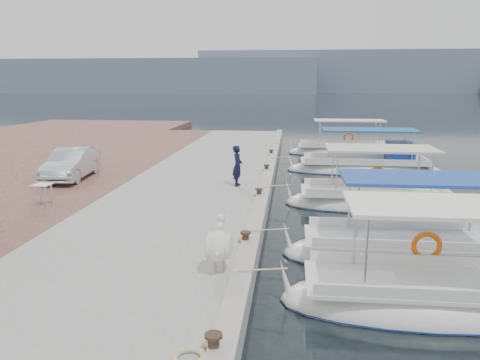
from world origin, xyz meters
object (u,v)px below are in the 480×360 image
object	(u,v)px
fishing_caique_a	(422,303)
pelican	(219,244)
fisherman	(237,166)
fishing_caique_d	(366,169)
fishing_caique_e	(345,153)
parked_car	(71,164)
fishing_caique_c	(373,203)
fishing_caique_b	(408,255)

from	to	relation	value
fishing_caique_a	pelican	world-z (taller)	fishing_caique_a
pelican	fisherman	distance (m)	8.67
fishing_caique_d	fishing_caique_e	distance (m)	6.06
fishing_caique_d	parked_car	world-z (taller)	fishing_caique_d
fishing_caique_d	fishing_caique_c	bearing A→B (deg)	-96.35
fishing_caique_d	fishing_caique_e	bearing A→B (deg)	93.85
pelican	fishing_caique_a	bearing A→B (deg)	-4.15
fishing_caique_e	fishing_caique_c	bearing A→B (deg)	-91.62
fishing_caique_e	fisherman	world-z (taller)	fishing_caique_e
fishing_caique_c	parked_car	xyz separation A→B (m)	(-12.48, 1.39, 1.02)
fishing_caique_c	fishing_caique_e	size ratio (longest dim) A/B	0.90
fishing_caique_e	fishing_caique_d	bearing A→B (deg)	-86.15
fishing_caique_b	fishing_caique_a	bearing A→B (deg)	-97.60
fishing_caique_a	fishing_caique_e	size ratio (longest dim) A/B	0.80
fishing_caique_a	fisherman	size ratio (longest dim) A/B	3.60
fishing_caique_a	fishing_caique_e	xyz separation A→B (m)	(0.73, 21.23, -0.00)
fishing_caique_d	fishing_caique_e	world-z (taller)	same
fishing_caique_d	fisherman	size ratio (longest dim) A/B	4.87
fishing_caique_c	pelican	size ratio (longest dim) A/B	4.29
fishing_caique_c	fishing_caique_e	distance (m)	13.03
fishing_caique_d	pelican	size ratio (longest dim) A/B	5.16
pelican	fisherman	bearing A→B (deg)	93.92
fisherman	parked_car	xyz separation A→B (m)	(-7.26, 0.64, -0.17)
fisherman	parked_car	size ratio (longest dim) A/B	0.42
fishing_caique_b	fisherman	bearing A→B (deg)	130.03
fishing_caique_d	parked_car	xyz separation A→B (m)	(-13.25, -5.59, 0.96)
fishing_caique_e	fishing_caique_b	bearing A→B (deg)	-91.12
pelican	fishing_caique_d	bearing A→B (deg)	70.05
fishing_caique_d	fishing_caique_b	bearing A→B (deg)	-93.54
parked_car	fishing_caique_c	bearing A→B (deg)	-11.98
fishing_caique_d	pelican	xyz separation A→B (m)	(-5.40, -14.87, 0.93)
parked_car	fishing_caique_d	bearing A→B (deg)	17.23
fishing_caique_a	parked_car	world-z (taller)	fishing_caique_a
fishing_caique_b	fishing_caique_e	size ratio (longest dim) A/B	0.90
fishing_caique_b	fishing_caique_c	xyz separation A→B (m)	(-0.01, 5.47, -0.00)
fisherman	parked_car	bearing A→B (deg)	85.56
fishing_caique_e	parked_car	xyz separation A→B (m)	(-12.85, -11.64, 1.02)
fishing_caique_a	fishing_caique_b	xyz separation A→B (m)	(0.37, 2.74, -0.00)
fishing_caique_a	fishing_caique_e	world-z (taller)	same
fishing_caique_b	pelican	world-z (taller)	fishing_caique_b
pelican	fisherman	xyz separation A→B (m)	(-0.59, 8.65, 0.20)
fishing_caique_b	fishing_caique_c	size ratio (longest dim) A/B	1.00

